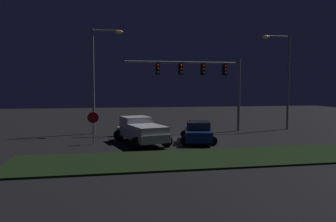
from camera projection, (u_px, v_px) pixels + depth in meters
ground_plane at (183, 137)px, 25.02m from camera, size 80.00×80.00×0.00m
grass_median at (216, 158)px, 17.33m from camera, size 21.88×4.67×0.10m
pickup_truck at (140, 129)px, 22.15m from camera, size 3.79×5.73×1.80m
car_sedan at (198, 132)px, 22.67m from camera, size 3.11×4.69×1.51m
traffic_signal_gantry at (203, 75)px, 27.71m from camera, size 10.32×0.56×6.50m
street_lamp_left at (99, 68)px, 26.75m from camera, size 2.66×0.44×8.89m
street_lamp_right at (283, 71)px, 29.38m from camera, size 2.79×0.44×8.79m
stop_sign at (93, 122)px, 21.74m from camera, size 0.76×0.08×2.23m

